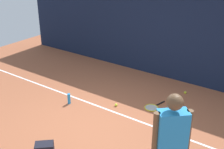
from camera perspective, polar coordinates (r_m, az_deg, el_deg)
The scene contains 8 objects.
ground_plane at distance 6.17m, azimuth -2.18°, elevation -9.77°, with size 12.00×12.00×0.00m, color #9E5638.
back_fence at distance 8.00m, azimuth 10.95°, elevation 8.20°, with size 10.00×0.10×2.62m, color #141E38.
court_line at distance 6.57m, azimuth 0.98°, elevation -7.42°, with size 9.00×0.05×0.00m, color white.
tennis_player at distance 4.16m, azimuth 11.25°, elevation -12.73°, with size 0.44×0.43×1.70m.
tennis_racket at distance 6.83m, azimuth 7.75°, elevation -6.25°, with size 0.39×0.64×0.03m.
tennis_ball_near_player at distance 7.58m, azimuth 13.89°, elevation -3.37°, with size 0.07×0.07×0.07m, color #CCE033.
tennis_ball_by_fence at distance 6.82m, azimuth 0.78°, elevation -5.87°, with size 0.07×0.07×0.07m, color #CCE033.
water_bottle at distance 6.95m, azimuth -8.26°, elevation -4.62°, with size 0.07×0.07×0.25m, color #268CD8.
Camera 1 is at (3.16, -4.05, 3.42)m, focal length 47.58 mm.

